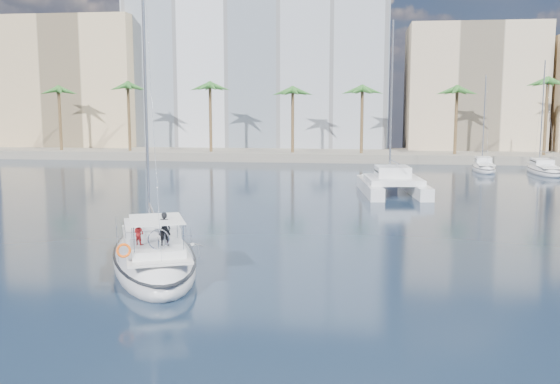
# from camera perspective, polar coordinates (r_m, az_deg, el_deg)

# --- Properties ---
(ground) EXTENTS (160.00, 160.00, 0.00)m
(ground) POSITION_cam_1_polar(r_m,az_deg,el_deg) (33.15, -1.68, -6.22)
(ground) COLOR black
(ground) RESTS_ON ground
(quay) EXTENTS (120.00, 14.00, 1.20)m
(quay) POSITION_cam_1_polar(r_m,az_deg,el_deg) (93.15, 4.33, 3.42)
(quay) COLOR gray
(quay) RESTS_ON ground
(building_modern) EXTENTS (42.00, 16.00, 28.00)m
(building_modern) POSITION_cam_1_polar(r_m,az_deg,el_deg) (106.25, -1.82, 11.25)
(building_modern) COLOR silver
(building_modern) RESTS_ON ground
(building_tan_left) EXTENTS (22.00, 14.00, 22.00)m
(building_tan_left) POSITION_cam_1_polar(r_m,az_deg,el_deg) (111.23, -17.81, 9.18)
(building_tan_left) COLOR tan
(building_tan_left) RESTS_ON ground
(building_beige) EXTENTS (20.00, 14.00, 20.00)m
(building_beige) POSITION_cam_1_polar(r_m,az_deg,el_deg) (103.10, 17.12, 8.77)
(building_beige) COLOR #C5AF8D
(building_beige) RESTS_ON ground
(palm_left) EXTENTS (3.60, 3.60, 12.30)m
(palm_left) POSITION_cam_1_polar(r_m,az_deg,el_deg) (96.98, -16.51, 9.02)
(palm_left) COLOR brown
(palm_left) RESTS_ON ground
(palm_centre) EXTENTS (3.60, 3.60, 12.30)m
(palm_centre) POSITION_cam_1_polar(r_m,az_deg,el_deg) (88.87, 4.25, 9.44)
(palm_centre) COLOR brown
(palm_centre) RESTS_ON ground
(main_sloop) EXTENTS (8.53, 13.08, 18.58)m
(main_sloop) POSITION_cam_1_polar(r_m,az_deg,el_deg) (32.14, -11.48, -5.83)
(main_sloop) COLOR silver
(main_sloop) RESTS_ON ground
(catamaran) EXTENTS (6.57, 11.23, 15.72)m
(catamaran) POSITION_cam_1_polar(r_m,az_deg,el_deg) (57.90, 10.25, 0.96)
(catamaran) COLOR silver
(catamaran) RESTS_ON ground
(seagull) EXTENTS (1.24, 0.53, 0.23)m
(seagull) POSITION_cam_1_polar(r_m,az_deg,el_deg) (34.83, -8.00, -4.81)
(seagull) COLOR silver
(seagull) RESTS_ON ground
(moored_yacht_a) EXTENTS (3.37, 9.52, 11.90)m
(moored_yacht_a) POSITION_cam_1_polar(r_m,az_deg,el_deg) (80.51, 18.11, 1.87)
(moored_yacht_a) COLOR silver
(moored_yacht_a) RESTS_ON ground
(moored_yacht_b) EXTENTS (3.32, 10.83, 13.72)m
(moored_yacht_b) POSITION_cam_1_polar(r_m,az_deg,el_deg) (80.04, 22.95, 1.60)
(moored_yacht_b) COLOR silver
(moored_yacht_b) RESTS_ON ground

